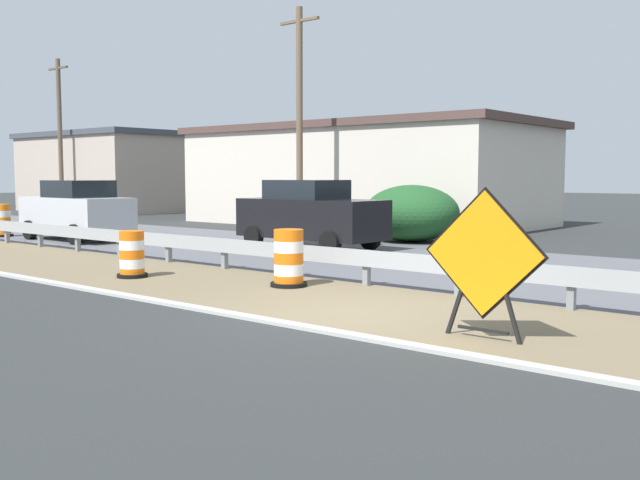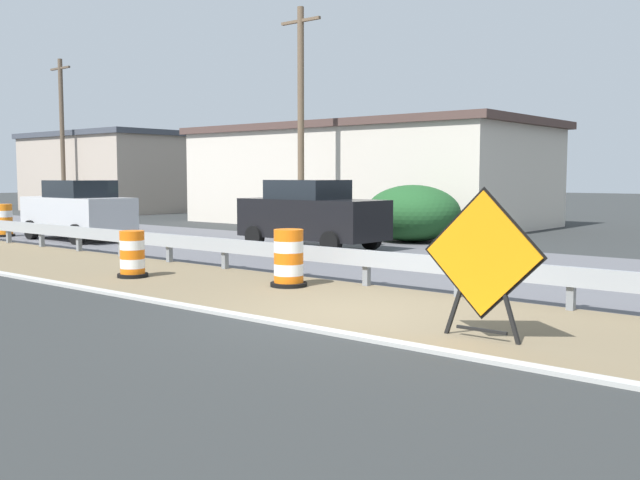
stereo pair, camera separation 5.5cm
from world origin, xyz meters
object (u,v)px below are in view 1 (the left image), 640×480
Objects in this scene: traffic_barrel_far at (2,222)px; car_lead_near_lane at (77,210)px; warning_sign_diamond at (484,259)px; utility_pole_near at (299,117)px; utility_pole_mid at (60,134)px; traffic_barrel_close at (132,257)px; traffic_barrel_nearest at (289,261)px; car_distant_a at (310,214)px.

car_lead_near_lane reaches higher than traffic_barrel_far.
warning_sign_diamond is 0.24× the size of utility_pole_near.
traffic_barrel_far is 0.14× the size of utility_pole_mid.
utility_pole_near is at bearing 24.05° from traffic_barrel_close.
warning_sign_diamond reaches higher than traffic_barrel_close.
traffic_barrel_nearest is 0.25× the size of car_lead_near_lane.
utility_pole_near is 0.98× the size of utility_pole_mid.
traffic_barrel_nearest is at bearing 167.50° from car_lead_near_lane.
utility_pole_near is at bearing -118.02° from car_lead_near_lane.
warning_sign_diamond is at bearing -100.75° from traffic_barrel_far.
traffic_barrel_far reaches higher than traffic_barrel_nearest.
traffic_barrel_far is 3.43m from car_lead_near_lane.
car_lead_near_lane is at bearing -158.00° from car_distant_a.
car_distant_a is 6.46m from utility_pole_near.
car_distant_a reaches higher than traffic_barrel_close.
traffic_barrel_close is 0.12× the size of utility_pole_near.
utility_pole_mid is (13.04, 31.85, 3.30)m from warning_sign_diamond.
traffic_barrel_far is at bearing 16.52° from car_lead_near_lane.
utility_pole_near reaches higher than car_lead_near_lane.
utility_pole_mid is (1.44, 18.55, 0.10)m from utility_pole_near.
traffic_barrel_close is 0.86× the size of traffic_barrel_far.
traffic_barrel_far is at bearing -101.21° from warning_sign_diamond.
car_distant_a is at bearing -135.69° from utility_pole_near.
traffic_barrel_nearest is 29.38m from utility_pole_mid.
traffic_barrel_close is at bearing -105.32° from traffic_barrel_far.
traffic_barrel_far is 0.14× the size of utility_pole_near.
car_lead_near_lane is at bearing -119.37° from utility_pole_mid.
traffic_barrel_nearest reaches higher than traffic_barrel_close.
car_distant_a is at bearing 37.01° from traffic_barrel_nearest.
utility_pole_near is 18.60m from utility_pole_mid.
utility_pole_near is at bearing 136.22° from car_distant_a.
traffic_barrel_far is 15.12m from utility_pole_mid.
car_distant_a is (2.83, -7.75, 0.01)m from car_lead_near_lane.
traffic_barrel_far is at bearing 74.68° from traffic_barrel_close.
traffic_barrel_far is (2.13, 15.44, 0.02)m from traffic_barrel_nearest.
car_lead_near_lane is (4.19, 8.77, 0.55)m from traffic_barrel_close.
utility_pole_near reaches higher than traffic_barrel_far.
car_lead_near_lane is 17.19m from utility_pole_mid.
utility_pole_mid reaches higher than traffic_barrel_close.
warning_sign_diamond is at bearing -93.96° from traffic_barrel_close.
traffic_barrel_far is (3.30, 12.05, 0.08)m from traffic_barrel_close.
utility_pole_mid is at bearing -27.94° from car_lead_near_lane.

